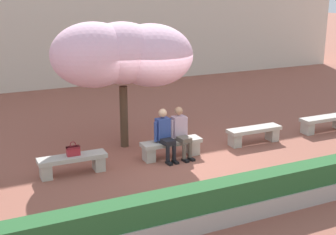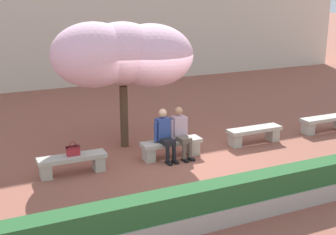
{
  "view_description": "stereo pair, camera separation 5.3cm",
  "coord_description": "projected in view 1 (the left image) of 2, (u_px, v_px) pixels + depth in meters",
  "views": [
    {
      "loc": [
        -4.9,
        -10.02,
        4.23
      ],
      "look_at": [
        0.0,
        0.2,
        1.0
      ],
      "focal_mm": 50.0,
      "sensor_mm": 36.0,
      "label": 1
    },
    {
      "loc": [
        -4.85,
        -10.04,
        4.23
      ],
      "look_at": [
        0.0,
        0.2,
        1.0
      ],
      "focal_mm": 50.0,
      "sensor_mm": 36.0,
      "label": 2
    }
  ],
  "objects": [
    {
      "name": "stone_bench_near_east",
      "position": [
        254.0,
        133.0,
        12.86
      ],
      "size": [
        1.58,
        0.45,
        0.45
      ],
      "color": "#ADA89E",
      "rests_on": "ground"
    },
    {
      "name": "cherry_tree_main",
      "position": [
        124.0,
        54.0,
        12.0
      ],
      "size": [
        3.69,
        2.36,
        3.35
      ],
      "color": "#473323",
      "rests_on": "ground"
    },
    {
      "name": "person_seated_right",
      "position": [
        181.0,
        130.0,
        11.75
      ],
      "size": [
        0.51,
        0.71,
        1.29
      ],
      "color": "black",
      "rests_on": "ground"
    },
    {
      "name": "stone_bench_east_end",
      "position": [
        324.0,
        122.0,
        13.92
      ],
      "size": [
        1.58,
        0.45,
        0.45
      ],
      "color": "#ADA89E",
      "rests_on": "ground"
    },
    {
      "name": "ground_plane",
      "position": [
        171.0,
        157.0,
        11.89
      ],
      "size": [
        100.0,
        100.0,
        0.0
      ],
      "primitive_type": "plane",
      "color": "#8E5142"
    },
    {
      "name": "handbag",
      "position": [
        73.0,
        150.0,
        10.7
      ],
      "size": [
        0.3,
        0.15,
        0.34
      ],
      "color": "#A3232D",
      "rests_on": "stone_bench_near_west"
    },
    {
      "name": "stone_bench_center",
      "position": [
        171.0,
        146.0,
        11.81
      ],
      "size": [
        1.58,
        0.45,
        0.45
      ],
      "color": "#ADA89E",
      "rests_on": "ground"
    },
    {
      "name": "person_seated_left",
      "position": [
        165.0,
        133.0,
        11.56
      ],
      "size": [
        0.51,
        0.7,
        1.29
      ],
      "color": "black",
      "rests_on": "ground"
    },
    {
      "name": "planter_hedge_foreground",
      "position": [
        251.0,
        196.0,
        8.81
      ],
      "size": [
        16.02,
        0.5,
        0.8
      ],
      "color": "#ADA89E",
      "rests_on": "ground"
    },
    {
      "name": "stone_bench_near_west",
      "position": [
        73.0,
        162.0,
        10.75
      ],
      "size": [
        1.58,
        0.45,
        0.45
      ],
      "color": "#ADA89E",
      "rests_on": "ground"
    }
  ]
}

